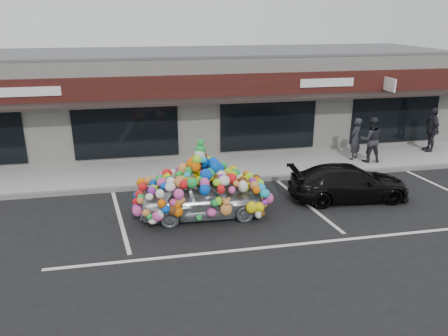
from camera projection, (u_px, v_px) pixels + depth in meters
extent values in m
plane|color=black|center=(224.00, 213.00, 13.70)|extent=(90.00, 90.00, 0.00)
cube|color=silver|center=(190.00, 98.00, 20.86)|extent=(24.00, 6.00, 4.20)
cube|color=#59595B|center=(189.00, 52.00, 20.14)|extent=(24.00, 6.00, 0.12)
cube|color=black|center=(199.00, 86.00, 17.66)|extent=(24.00, 0.18, 0.90)
cube|color=black|center=(201.00, 101.00, 17.35)|extent=(24.00, 1.20, 0.10)
cube|color=white|center=(389.00, 84.00, 18.74)|extent=(0.08, 0.95, 0.55)
cube|color=white|center=(28.00, 92.00, 16.38)|extent=(2.40, 0.04, 0.35)
cube|color=white|center=(327.00, 83.00, 18.54)|extent=(2.40, 0.04, 0.35)
cube|color=black|center=(126.00, 130.00, 17.74)|extent=(4.20, 0.12, 2.30)
cube|color=black|center=(268.00, 123.00, 18.82)|extent=(4.20, 0.12, 2.30)
cube|color=black|center=(395.00, 117.00, 19.90)|extent=(4.20, 0.12, 2.30)
cube|color=#979691|center=(205.00, 169.00, 17.38)|extent=(26.00, 3.00, 0.15)
cube|color=slate|center=(211.00, 183.00, 15.99)|extent=(26.00, 0.18, 0.16)
cube|color=silver|center=(120.00, 219.00, 13.31)|extent=(0.73, 4.37, 0.01)
cube|color=silver|center=(306.00, 204.00, 14.39)|extent=(0.73, 4.37, 0.01)
cube|color=silver|center=(312.00, 243.00, 11.93)|extent=(14.00, 0.12, 0.01)
imported|color=#9C9FA6|center=(202.00, 196.00, 13.34)|extent=(1.61, 3.80, 1.28)
ellipsoid|color=#FF2724|center=(201.00, 162.00, 12.97)|extent=(1.18, 1.61, 0.96)
sphere|color=#E5FF06|center=(245.00, 186.00, 13.34)|extent=(0.34, 0.34, 0.34)
sphere|color=blue|center=(226.00, 209.00, 12.71)|extent=(0.36, 0.36, 0.36)
sphere|color=green|center=(173.00, 190.00, 13.98)|extent=(0.30, 0.30, 0.30)
sphere|color=#D45184|center=(201.00, 148.00, 12.82)|extent=(0.32, 0.32, 0.32)
sphere|color=orange|center=(164.00, 188.00, 13.13)|extent=(0.30, 0.30, 0.30)
imported|color=black|center=(349.00, 182.00, 14.61)|extent=(1.91, 4.12, 1.16)
imported|color=black|center=(355.00, 139.00, 18.06)|extent=(0.76, 0.73, 1.75)
imported|color=black|center=(370.00, 140.00, 17.74)|extent=(1.00, 0.83, 1.87)
imported|color=#262328|center=(431.00, 129.00, 19.12)|extent=(1.21, 0.67, 1.95)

